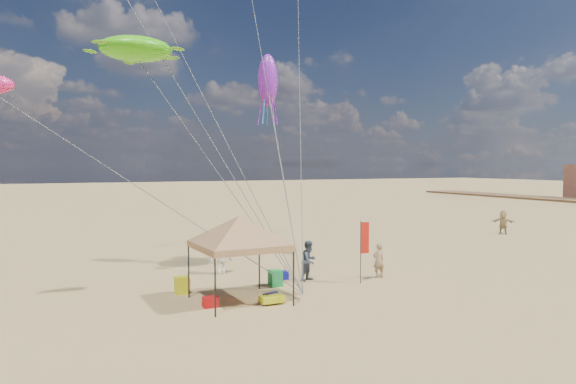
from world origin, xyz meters
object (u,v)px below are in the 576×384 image
person_near_a (379,260)px  person_near_c (221,256)px  chair_green (275,278)px  beach_cart (272,299)px  canopy_tent (239,219)px  chair_yellow (182,285)px  cooler_red (210,302)px  person_far_c (503,222)px  cooler_blue (282,275)px  person_near_b (309,261)px  feather_flag (364,241)px

person_near_a → person_near_c: 7.42m
chair_green → beach_cart: 2.95m
canopy_tent → chair_yellow: bearing=128.8°
cooler_red → chair_green: size_ratio=0.77×
person_near_a → person_far_c: bearing=-152.5°
person_far_c → canopy_tent: bearing=-105.5°
person_near_c → person_far_c: person_far_c is taller
chair_green → canopy_tent: bearing=-141.9°
cooler_blue → person_near_b: 1.45m
cooler_red → person_near_b: person_near_b is taller
chair_yellow → person_near_a: 9.03m
cooler_blue → person_near_c: size_ratio=0.31×
cooler_blue → cooler_red: bearing=-143.8°
chair_yellow → person_near_c: (2.65, 3.07, 0.53)m
feather_flag → beach_cart: 5.51m
chair_green → chair_yellow: same height
person_far_c → person_near_a: bearing=-101.0°
cooler_red → person_far_c: 27.74m
cooler_red → person_near_c: bearing=68.3°
feather_flag → person_far_c: (18.50, 9.42, -0.96)m
cooler_blue → beach_cart: cooler_blue is taller
beach_cart → person_near_a: (6.31, 2.21, 0.60)m
person_near_a → person_near_b: (-3.20, 0.78, 0.11)m
person_near_b → person_near_c: person_near_b is taller
feather_flag → cooler_red: (-7.24, -0.92, -1.66)m
person_near_c → person_near_b: bearing=129.2°
canopy_tent → person_near_b: 5.11m
person_near_a → beach_cart: bearing=19.9°
beach_cart → person_near_b: size_ratio=0.50×
canopy_tent → chair_green: 4.02m
cooler_red → person_far_c: person_far_c is taller
feather_flag → beach_cart: bearing=-163.3°
chair_yellow → person_near_a: person_near_a is taller
canopy_tent → beach_cart: bearing=-42.2°
cooler_blue → person_near_a: (4.21, -1.53, 0.61)m
cooler_red → person_near_a: person_near_a is taller
canopy_tent → cooler_red: size_ratio=11.37×
chair_yellow → beach_cart: size_ratio=0.78×
beach_cart → person_near_c: 6.11m
feather_flag → person_near_b: feather_flag is taller
cooler_blue → chair_green: bearing=-126.3°
person_near_b → person_far_c: size_ratio=1.01×
cooler_red → person_near_a: bearing=10.7°
beach_cart → chair_green: bearing=63.9°
canopy_tent → feather_flag: size_ratio=2.23×
person_near_b → chair_green: bearing=162.9°
feather_flag → person_far_c: bearing=27.0°
person_near_b → beach_cart: bearing=-163.7°
feather_flag → cooler_red: bearing=-172.7°
canopy_tent → person_near_a: bearing=10.4°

